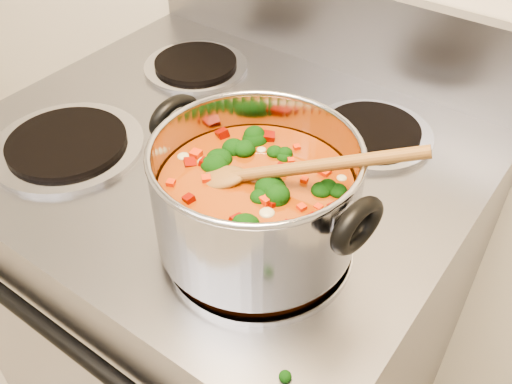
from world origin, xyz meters
TOP-DOWN VIEW (x-y plane):
  - electric_range at (-0.04, 1.16)m, footprint 0.79×0.71m
  - stockpot at (0.13, 1.01)m, footprint 0.31×0.25m
  - wooden_spoon at (0.15, 1.02)m, footprint 0.26×0.14m
  - cooktop_crumbs at (0.14, 0.96)m, footprint 0.29×0.35m

SIDE VIEW (x-z plane):
  - electric_range at x=-0.04m, z-range -0.07..1.01m
  - cooktop_crumbs at x=0.14m, z-range 0.92..0.93m
  - stockpot at x=0.13m, z-range 0.92..1.08m
  - wooden_spoon at x=0.15m, z-range 0.99..1.10m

